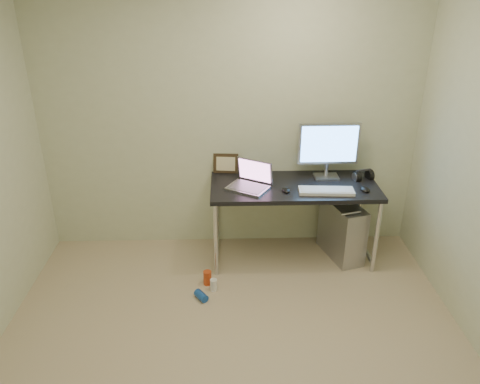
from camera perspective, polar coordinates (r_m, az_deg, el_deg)
name	(u,v)px	position (r m, az deg, el deg)	size (l,w,h in m)	color
floor	(234,370)	(3.45, -0.70, -20.83)	(3.50, 3.50, 0.00)	tan
wall_back	(230,121)	(4.32, -1.23, 8.65)	(3.50, 0.02, 2.50)	beige
desk	(294,193)	(4.27, 6.58, -0.14)	(1.50, 0.66, 0.75)	black
tower_computer	(342,230)	(4.54, 12.30, -4.51)	(0.37, 0.57, 0.58)	#A4A3A8
cable_a	(332,205)	(4.71, 11.10, -1.55)	(0.01, 0.01, 0.70)	black
cable_b	(341,207)	(4.72, 12.20, -1.85)	(0.01, 0.01, 0.72)	black
can_red	(207,278)	(4.16, -3.99, -10.39)	(0.07, 0.07, 0.13)	#C54219
can_white	(214,285)	(4.09, -3.23, -11.25)	(0.06, 0.06, 0.11)	white
can_blue	(201,296)	(4.01, -4.75, -12.49)	(0.07, 0.07, 0.13)	#1847A2
laptop	(250,181)	(4.14, 1.29, 1.32)	(0.44, 0.41, 0.24)	#A6A7AD
monitor	(329,146)	(4.33, 10.76, 5.51)	(0.56, 0.16, 0.52)	#A6A7AD
keyboard	(326,191)	(4.12, 10.47, 0.13)	(0.47, 0.15, 0.03)	silver
mouse_right	(365,188)	(4.23, 14.99, 0.43)	(0.08, 0.12, 0.04)	black
mouse_left	(286,189)	(4.09, 5.64, 0.31)	(0.07, 0.11, 0.04)	black
headphones	(363,176)	(4.46, 14.79, 1.91)	(0.20, 0.12, 0.12)	black
picture_frame	(226,163)	(4.43, -1.75, 3.51)	(0.23, 0.03, 0.19)	black
webcam	(255,164)	(4.43, 1.80, 3.46)	(0.05, 0.04, 0.12)	silver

